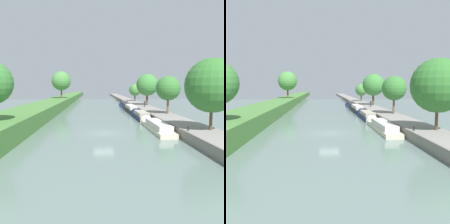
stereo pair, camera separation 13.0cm
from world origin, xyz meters
TOP-DOWN VIEW (x-y plane):
  - ground_plane at (0.00, 0.00)m, footprint 160.00×160.00m
  - left_grassy_bank at (-12.08, 0.00)m, footprint 6.45×260.00m
  - right_towpath at (10.92, 0.00)m, footprint 4.13×260.00m
  - stone_quay at (8.73, 0.00)m, footprint 0.25×260.00m
  - narrowboat_cream at (7.24, 2.27)m, footprint 2.09×12.61m
  - narrowboat_navy at (7.36, 14.45)m, footprint 2.17×10.47m
  - narrowboat_black at (7.30, 26.89)m, footprint 1.98×13.67m
  - narrowboat_blue at (7.31, 39.57)m, footprint 1.80×11.91m
  - tree_rightbank_near at (11.80, -4.55)m, footprint 6.00×6.00m
  - tree_rightbank_midnear at (11.80, 11.58)m, footprint 4.33×4.33m
  - tree_rightbank_midfar at (12.40, 31.67)m, footprint 5.62×5.62m
  - tree_rightbank_far at (12.25, 49.91)m, footprint 3.94×3.94m
  - tree_leftbank_downstream at (-11.49, 46.14)m, footprint 5.88×5.88m
  - person_walking at (10.62, 25.92)m, footprint 0.34×0.34m
  - mooring_bollard_near at (9.15, -4.81)m, footprint 0.16×0.16m
  - mooring_bollard_far at (9.15, 45.29)m, footprint 0.16×0.16m

SIDE VIEW (x-z plane):
  - ground_plane at x=0.00m, z-range 0.00..0.00m
  - narrowboat_cream at x=7.24m, z-range -0.50..1.49m
  - narrowboat_navy at x=7.36m, z-range -0.50..1.57m
  - right_towpath at x=10.92m, z-range 0.00..1.07m
  - stone_quay at x=8.73m, z-range 0.00..1.12m
  - narrowboat_blue at x=7.31m, z-range -0.40..1.65m
  - narrowboat_black at x=7.30m, z-range -0.42..1.68m
  - left_grassy_bank at x=-12.08m, z-range 0.00..2.25m
  - mooring_bollard_near at x=9.15m, z-range 1.07..1.52m
  - mooring_bollard_far at x=9.15m, z-range 1.07..1.52m
  - person_walking at x=10.62m, z-range 1.11..2.77m
  - tree_rightbank_far at x=12.25m, z-range 1.89..7.50m
  - tree_rightbank_midnear at x=11.80m, z-range 2.23..8.91m
  - tree_rightbank_near at x=11.80m, z-range 2.04..9.98m
  - tree_rightbank_midfar at x=12.40m, z-range 2.26..10.29m
  - tree_leftbank_downstream at x=-11.49m, z-range 3.42..11.67m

